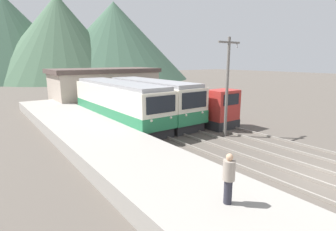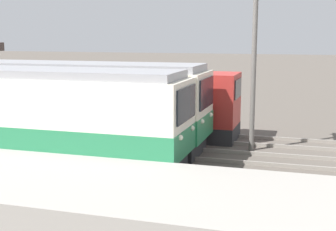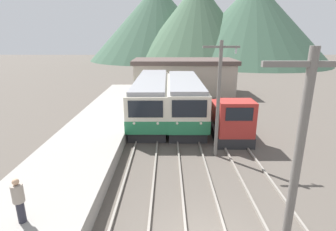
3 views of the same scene
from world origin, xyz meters
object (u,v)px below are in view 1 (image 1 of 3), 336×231
shunting_locomotive (209,110)px  catenary_mast_mid (227,84)px  commuter_train_left (119,104)px  commuter_train_center (152,102)px  person_on_platform (229,177)px

shunting_locomotive → catenary_mast_mid: bearing=-115.3°
commuter_train_left → shunting_locomotive: bearing=-39.1°
commuter_train_left → catenary_mast_mid: 9.20m
commuter_train_left → shunting_locomotive: (5.80, -4.71, -0.42)m
commuter_train_left → commuter_train_center: size_ratio=1.13×
catenary_mast_mid → shunting_locomotive: bearing=64.7°
commuter_train_left → commuter_train_center: commuter_train_center is taller
shunting_locomotive → commuter_train_left: bearing=140.9°
commuter_train_center → person_on_platform: 15.42m
commuter_train_left → shunting_locomotive: size_ratio=2.39×
catenary_mast_mid → commuter_train_left: bearing=118.7°
commuter_train_left → person_on_platform: size_ratio=7.66×
commuter_train_left → commuter_train_center: bearing=-15.6°
commuter_train_left → shunting_locomotive: 7.48m
commuter_train_left → person_on_platform: bearing=-103.3°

